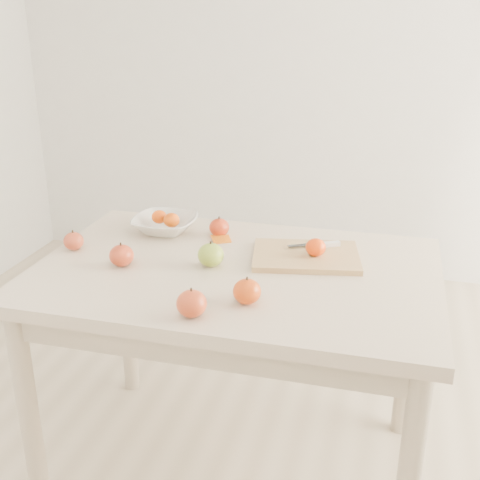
# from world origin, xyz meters

# --- Properties ---
(ground) EXTENTS (3.50, 3.50, 0.00)m
(ground) POSITION_xyz_m (0.00, 0.00, 0.00)
(ground) COLOR #C6B293
(ground) RESTS_ON ground
(table) EXTENTS (1.20, 0.80, 0.75)m
(table) POSITION_xyz_m (0.00, 0.00, 0.65)
(table) COLOR beige
(table) RESTS_ON ground
(cutting_board) EXTENTS (0.36, 0.29, 0.02)m
(cutting_board) POSITION_xyz_m (0.19, 0.12, 0.76)
(cutting_board) COLOR tan
(cutting_board) RESTS_ON table
(board_tangerine) EXTENTS (0.06, 0.06, 0.05)m
(board_tangerine) POSITION_xyz_m (0.22, 0.11, 0.80)
(board_tangerine) COLOR #E04207
(board_tangerine) RESTS_ON cutting_board
(fruit_bowl) EXTENTS (0.22, 0.22, 0.05)m
(fruit_bowl) POSITION_xyz_m (-0.32, 0.23, 0.78)
(fruit_bowl) COLOR silver
(fruit_bowl) RESTS_ON table
(bowl_tangerine_near) EXTENTS (0.05, 0.05, 0.05)m
(bowl_tangerine_near) POSITION_xyz_m (-0.34, 0.24, 0.80)
(bowl_tangerine_near) COLOR #E15807
(bowl_tangerine_near) RESTS_ON fruit_bowl
(bowl_tangerine_far) EXTENTS (0.06, 0.06, 0.05)m
(bowl_tangerine_far) POSITION_xyz_m (-0.29, 0.22, 0.80)
(bowl_tangerine_far) COLOR #E54B08
(bowl_tangerine_far) RESTS_ON fruit_bowl
(orange_peel_a) EXTENTS (0.07, 0.07, 0.01)m
(orange_peel_a) POSITION_xyz_m (-0.10, 0.20, 0.75)
(orange_peel_a) COLOR #C45D0D
(orange_peel_a) RESTS_ON table
(orange_peel_b) EXTENTS (0.06, 0.05, 0.01)m
(orange_peel_b) POSITION_xyz_m (-0.12, 0.22, 0.75)
(orange_peel_b) COLOR orange
(orange_peel_b) RESTS_ON table
(paring_knife) EXTENTS (0.16, 0.08, 0.01)m
(paring_knife) POSITION_xyz_m (0.24, 0.19, 0.78)
(paring_knife) COLOR white
(paring_knife) RESTS_ON cutting_board
(apple_green) EXTENTS (0.08, 0.08, 0.07)m
(apple_green) POSITION_xyz_m (-0.08, -0.01, 0.79)
(apple_green) COLOR olive
(apple_green) RESTS_ON table
(apple_red_b) EXTENTS (0.07, 0.07, 0.07)m
(apple_red_b) POSITION_xyz_m (-0.34, -0.07, 0.78)
(apple_red_b) COLOR maroon
(apple_red_b) RESTS_ON table
(apple_red_c) EXTENTS (0.08, 0.08, 0.07)m
(apple_red_c) POSITION_xyz_m (-0.03, -0.32, 0.79)
(apple_red_c) COLOR maroon
(apple_red_c) RESTS_ON table
(apple_red_e) EXTENTS (0.08, 0.08, 0.07)m
(apple_red_e) POSITION_xyz_m (0.09, -0.21, 0.78)
(apple_red_e) COLOR #9D1605
(apple_red_e) RESTS_ON table
(apple_red_a) EXTENTS (0.07, 0.07, 0.06)m
(apple_red_a) POSITION_xyz_m (-0.12, 0.24, 0.78)
(apple_red_a) COLOR #A30906
(apple_red_a) RESTS_ON table
(apple_red_d) EXTENTS (0.06, 0.06, 0.06)m
(apple_red_d) POSITION_xyz_m (-0.54, 0.01, 0.78)
(apple_red_d) COLOR maroon
(apple_red_d) RESTS_ON table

